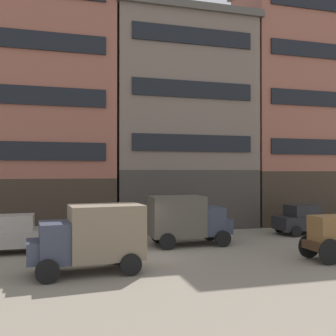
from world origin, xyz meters
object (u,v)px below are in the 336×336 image
at_px(sedan_dark, 11,234).
at_px(sedan_light, 304,219).
at_px(delivery_truck_far, 187,218).
at_px(delivery_truck_near, 91,236).

xyz_separation_m(sedan_dark, sedan_light, (16.99, 1.14, 0.00)).
distance_m(sedan_dark, sedan_light, 17.02).
distance_m(delivery_truck_far, sedan_dark, 8.81).
distance_m(delivery_truck_near, sedan_dark, 5.80).
height_order(delivery_truck_near, delivery_truck_far, same).
xyz_separation_m(delivery_truck_far, sedan_dark, (-8.79, 0.34, -0.51)).
bearing_deg(delivery_truck_near, sedan_light, 23.11).
height_order(sedan_dark, sedan_light, same).
height_order(delivery_truck_far, sedan_light, delivery_truck_far).
xyz_separation_m(delivery_truck_near, sedan_dark, (-3.44, 4.64, -0.51)).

